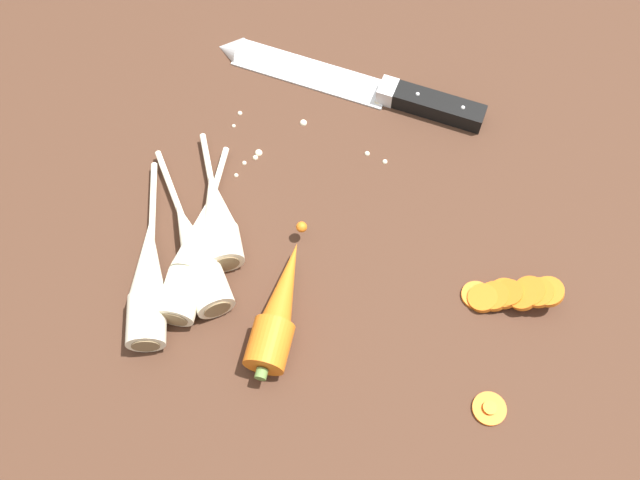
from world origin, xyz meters
TOP-DOWN VIEW (x-y plane):
  - ground_plane at (0.00, 0.00)cm, footprint 120.00×90.00cm
  - chefs_knife at (5.49, 20.28)cm, footprint 32.22×19.28cm
  - whole_carrot at (-5.09, -9.65)cm, footprint 8.57×17.02cm
  - parsnip_front at (-13.27, -2.19)cm, footprint 8.15×21.36cm
  - parsnip_mid_left at (-18.29, -4.76)cm, footprint 4.49×22.43cm
  - parsnip_mid_right at (-13.66, -2.71)cm, footprint 8.62×21.58cm
  - parsnip_back at (-10.74, 1.81)cm, footprint 5.09×17.85cm
  - carrot_slice_stack at (19.00, -10.59)cm, footprint 10.04×4.57cm
  - carrot_slice_stray_near at (14.25, -21.75)cm, footprint 3.34×3.34cm
  - mince_crumbs at (0.05, 12.99)cm, footprint 18.50×9.67cm

SIDE VIEW (x-z plane):
  - ground_plane at x=0.00cm, z-range -4.00..0.00cm
  - carrot_slice_stray_near at x=14.25cm, z-range 0.01..0.71cm
  - mince_crumbs at x=0.05cm, z-range -0.06..0.83cm
  - chefs_knife at x=5.49cm, z-range -1.44..2.74cm
  - carrot_slice_stack at x=19.00cm, z-range -0.36..3.03cm
  - parsnip_mid_left at x=-18.29cm, z-range -0.02..3.98cm
  - parsnip_mid_right at x=-13.66cm, z-range -0.02..3.98cm
  - parsnip_front at x=-13.27cm, z-range -0.02..3.98cm
  - parsnip_back at x=-10.74cm, z-range -0.02..3.98cm
  - whole_carrot at x=-5.09cm, z-range 0.00..4.20cm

